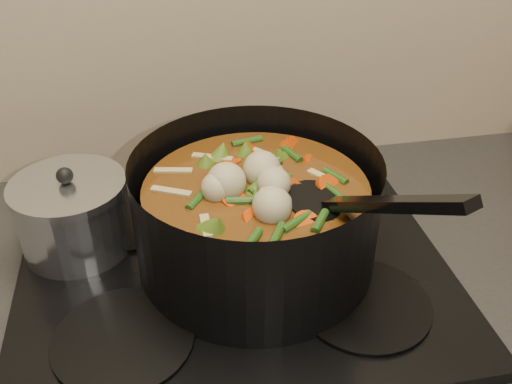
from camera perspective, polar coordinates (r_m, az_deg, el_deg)
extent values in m
cube|color=black|center=(0.89, -2.30, -8.87)|extent=(2.64, 0.64, 0.05)
cube|color=black|center=(0.87, -2.35, -7.16)|extent=(0.62, 0.54, 0.02)
cylinder|color=black|center=(0.76, -13.11, -14.07)|extent=(0.18, 0.18, 0.01)
cylinder|color=black|center=(0.80, 10.78, -10.92)|extent=(0.18, 0.18, 0.01)
cylinder|color=black|center=(0.96, -13.12, -2.57)|extent=(0.18, 0.18, 0.01)
cylinder|color=black|center=(0.99, 5.65, -0.52)|extent=(0.18, 0.18, 0.01)
cylinder|color=black|center=(0.80, 0.00, -2.11)|extent=(0.41, 0.41, 0.17)
cylinder|color=black|center=(0.85, 0.00, -6.45)|extent=(0.34, 0.34, 0.01)
cylinder|color=brown|center=(0.81, 0.00, -2.92)|extent=(0.31, 0.31, 0.12)
cylinder|color=#C84B09|center=(0.79, 3.27, 0.68)|extent=(0.03, 0.04, 0.03)
cylinder|color=#C84B09|center=(0.85, 2.07, 3.18)|extent=(0.05, 0.05, 0.03)
cylinder|color=#C84B09|center=(0.86, -4.54, 3.85)|extent=(0.05, 0.05, 0.03)
cylinder|color=#C84B09|center=(0.78, -4.69, 0.21)|extent=(0.04, 0.04, 0.03)
cylinder|color=#C84B09|center=(0.71, -4.06, -3.51)|extent=(0.04, 0.04, 0.03)
cylinder|color=#C84B09|center=(0.75, 1.60, -1.40)|extent=(0.05, 0.05, 0.03)
cylinder|color=#C84B09|center=(0.78, 6.02, -0.01)|extent=(0.04, 0.04, 0.03)
cylinder|color=#C84B09|center=(0.86, 4.91, 3.72)|extent=(0.04, 0.04, 0.03)
cylinder|color=#C84B09|center=(0.83, -1.40, 2.64)|extent=(0.05, 0.05, 0.03)
cylinder|color=#C84B09|center=(0.81, -6.90, 1.29)|extent=(0.05, 0.05, 0.03)
sphere|color=tan|center=(0.79, 5.17, 1.81)|extent=(0.05, 0.05, 0.05)
sphere|color=tan|center=(0.83, -1.22, 3.87)|extent=(0.05, 0.05, 0.05)
sphere|color=tan|center=(0.76, -5.22, 0.40)|extent=(0.05, 0.05, 0.05)
sphere|color=tan|center=(0.72, 2.03, -1.63)|extent=(0.05, 0.05, 0.05)
sphere|color=tan|center=(0.80, 4.74, 2.40)|extent=(0.05, 0.05, 0.05)
cone|color=#4D721C|center=(0.70, -2.15, -3.32)|extent=(0.05, 0.05, 0.04)
cone|color=#4D721C|center=(0.75, 6.90, -0.78)|extent=(0.05, 0.05, 0.04)
cone|color=#4D721C|center=(0.85, 3.64, 3.94)|extent=(0.05, 0.05, 0.04)
cone|color=#4D721C|center=(0.83, -5.05, 3.36)|extent=(0.05, 0.05, 0.04)
cone|color=#4D721C|center=(0.73, -6.00, -1.76)|extent=(0.05, 0.05, 0.04)
cone|color=#4D721C|center=(0.71, 4.06, -2.82)|extent=(0.05, 0.05, 0.04)
cylinder|color=#284F17|center=(0.81, 1.96, 2.46)|extent=(0.01, 0.05, 0.01)
cylinder|color=#284F17|center=(0.87, -1.98, 4.83)|extent=(0.04, 0.04, 0.01)
cylinder|color=#284F17|center=(0.82, -5.94, 2.49)|extent=(0.05, 0.02, 0.01)
cylinder|color=#284F17|center=(0.76, -5.31, -0.23)|extent=(0.03, 0.05, 0.01)
cylinder|color=#284F17|center=(0.74, -1.69, -1.27)|extent=(0.03, 0.05, 0.01)
cylinder|color=#284F17|center=(0.69, 3.76, -4.20)|extent=(0.05, 0.02, 0.01)
cylinder|color=#284F17|center=(0.75, 6.86, -0.66)|extent=(0.04, 0.04, 0.01)
cylinder|color=#284F17|center=(0.81, 4.74, 2.03)|extent=(0.01, 0.05, 0.01)
cylinder|color=#284F17|center=(0.82, 1.06, 2.67)|extent=(0.04, 0.04, 0.01)
cylinder|color=#284F17|center=(0.87, -3.93, 4.44)|extent=(0.05, 0.02, 0.01)
cylinder|color=#284F17|center=(0.80, -6.73, 1.59)|extent=(0.03, 0.05, 0.01)
cylinder|color=#284F17|center=(0.74, -4.75, -0.99)|extent=(0.03, 0.05, 0.01)
cylinder|color=#284F17|center=(0.73, -0.65, -1.46)|extent=(0.05, 0.02, 0.01)
cylinder|color=#284F17|center=(0.70, 5.90, -3.40)|extent=(0.04, 0.04, 0.01)
cube|color=tan|center=(0.81, -5.53, 2.04)|extent=(0.05, 0.01, 0.00)
cube|color=tan|center=(0.73, -4.43, -2.05)|extent=(0.02, 0.05, 0.00)
cube|color=tan|center=(0.72, 3.56, -2.45)|extent=(0.05, 0.04, 0.00)
cube|color=tan|center=(0.80, 5.94, 1.53)|extent=(0.04, 0.04, 0.00)
cube|color=tan|center=(0.85, 0.33, 3.86)|extent=(0.03, 0.05, 0.00)
cube|color=tan|center=(0.81, -5.68, 1.88)|extent=(0.05, 0.02, 0.00)
cube|color=tan|center=(0.72, -4.16, -2.19)|extent=(0.01, 0.05, 0.00)
ellipsoid|color=black|center=(0.75, 5.87, -0.95)|extent=(0.07, 0.09, 0.01)
cube|color=black|center=(0.66, 13.29, -1.21)|extent=(0.10, 0.20, 0.13)
cylinder|color=silver|center=(0.89, -17.74, -2.51)|extent=(0.16, 0.16, 0.10)
cylinder|color=silver|center=(0.86, -18.38, 0.53)|extent=(0.17, 0.17, 0.01)
sphere|color=black|center=(0.85, -18.59, 1.56)|extent=(0.02, 0.02, 0.02)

